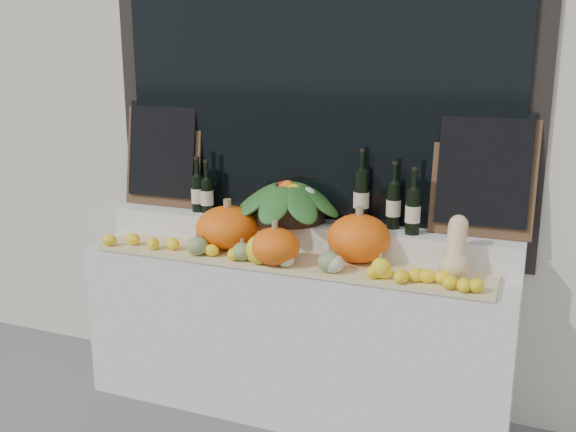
{
  "coord_description": "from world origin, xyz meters",
  "views": [
    {
      "loc": [
        1.19,
        -1.5,
        1.91
      ],
      "look_at": [
        0.0,
        1.45,
        1.12
      ],
      "focal_mm": 40.0,
      "sensor_mm": 36.0,
      "label": 1
    }
  ],
  "objects_px": {
    "butternut_squash": "(455,253)",
    "wine_bottle_tall": "(361,197)",
    "pumpkin_left": "(228,227)",
    "produce_bowl": "(288,201)",
    "pumpkin_right": "(359,238)"
  },
  "relations": [
    {
      "from": "produce_bowl",
      "to": "wine_bottle_tall",
      "type": "bearing_deg",
      "value": 8.49
    },
    {
      "from": "pumpkin_left",
      "to": "wine_bottle_tall",
      "type": "relative_size",
      "value": 0.85
    },
    {
      "from": "butternut_squash",
      "to": "produce_bowl",
      "type": "xyz_separation_m",
      "value": [
        -0.93,
        0.23,
        0.12
      ]
    },
    {
      "from": "wine_bottle_tall",
      "to": "produce_bowl",
      "type": "bearing_deg",
      "value": -171.51
    },
    {
      "from": "pumpkin_left",
      "to": "butternut_squash",
      "type": "xyz_separation_m",
      "value": [
        1.2,
        -0.04,
        0.01
      ]
    },
    {
      "from": "pumpkin_left",
      "to": "wine_bottle_tall",
      "type": "height_order",
      "value": "wine_bottle_tall"
    },
    {
      "from": "produce_bowl",
      "to": "pumpkin_right",
      "type": "bearing_deg",
      "value": -19.11
    },
    {
      "from": "pumpkin_right",
      "to": "produce_bowl",
      "type": "relative_size",
      "value": 0.51
    },
    {
      "from": "butternut_squash",
      "to": "wine_bottle_tall",
      "type": "xyz_separation_m",
      "value": [
        -0.54,
        0.29,
        0.16
      ]
    },
    {
      "from": "butternut_squash",
      "to": "wine_bottle_tall",
      "type": "distance_m",
      "value": 0.63
    },
    {
      "from": "butternut_squash",
      "to": "produce_bowl",
      "type": "relative_size",
      "value": 0.47
    },
    {
      "from": "pumpkin_right",
      "to": "butternut_squash",
      "type": "relative_size",
      "value": 1.1
    },
    {
      "from": "pumpkin_right",
      "to": "butternut_squash",
      "type": "distance_m",
      "value": 0.49
    },
    {
      "from": "pumpkin_left",
      "to": "pumpkin_right",
      "type": "relative_size",
      "value": 1.08
    },
    {
      "from": "butternut_squash",
      "to": "produce_bowl",
      "type": "height_order",
      "value": "produce_bowl"
    }
  ]
}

